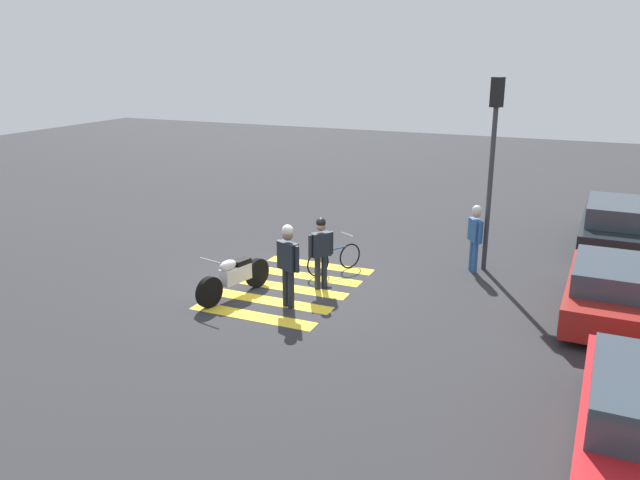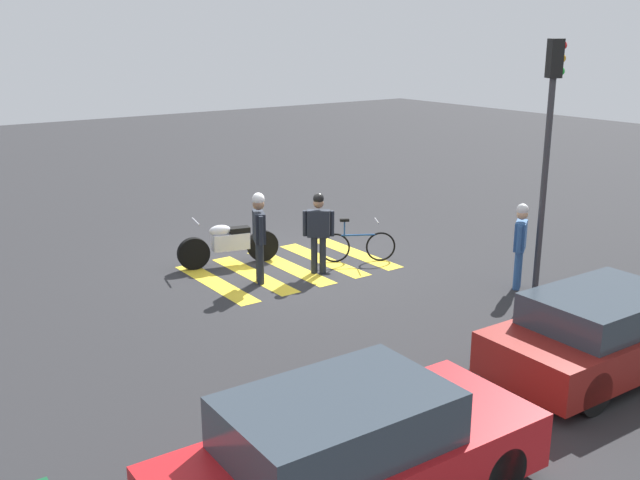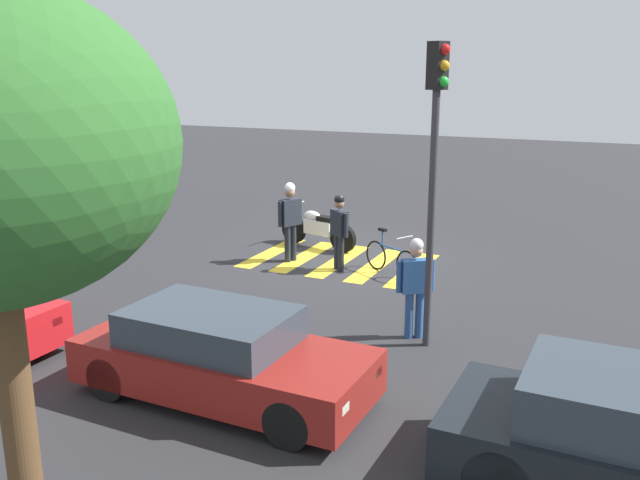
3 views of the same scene
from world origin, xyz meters
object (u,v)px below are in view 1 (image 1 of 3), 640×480
Objects in this scene: pedestrian_bystander at (475,234)px; car_black_suv at (616,225)px; leaning_bicycle at (334,258)px; officer_on_foot at (321,248)px; officer_by_motorcycle at (288,260)px; police_motorcycle at (234,277)px; traffic_light_pole at (493,145)px; car_maroon_wagon at (610,290)px.

car_black_suv is (-3.64, 3.32, -0.33)m from pedestrian_bystander.
officer_on_foot is (1.17, 0.15, 0.62)m from leaning_bicycle.
leaning_bicycle is at bearing -172.77° from officer_on_foot.
pedestrian_bystander is at bearing 140.67° from officer_by_motorcycle.
car_black_suv is at bearing 133.43° from police_motorcycle.
leaning_bicycle is 0.31× the size of traffic_light_pole.
police_motorcycle is at bearing -92.60° from officer_by_motorcycle.
traffic_light_pole is (-4.22, 4.90, 2.70)m from police_motorcycle.
police_motorcycle is at bearing -46.57° from car_black_suv.
officer_on_foot is 0.42× the size of car_maroon_wagon.
pedestrian_bystander is 0.36× the size of traffic_light_pole.
officer_by_motorcycle is at bearing -40.81° from car_black_suv.
officer_on_foot is (-1.25, 1.60, 0.52)m from police_motorcycle.
car_maroon_wagon is at bearing 54.39° from traffic_light_pole.
leaning_bicycle is 6.37m from car_maroon_wagon.
leaning_bicycle is 0.36× the size of car_maroon_wagon.
officer_on_foot is at bearing -48.93° from pedestrian_bystander.
traffic_light_pole is at bearing 141.72° from pedestrian_bystander.
officer_on_foot is at bearing -48.03° from traffic_light_pole.
pedestrian_bystander is 4.93m from car_black_suv.
pedestrian_bystander is at bearing -42.36° from car_black_suv.
pedestrian_bystander is at bearing -119.59° from car_maroon_wagon.
officer_on_foot reaches higher than police_motorcycle.
officer_by_motorcycle is 0.40× the size of car_black_suv.
police_motorcycle is at bearing -49.29° from traffic_light_pole.
police_motorcycle is 2.10m from officer_on_foot.
leaning_bicycle is 8.31m from car_black_suv.
car_black_suv is (-5.13, 6.52, 0.29)m from leaning_bicycle.
car_black_suv is 5.42m from car_maroon_wagon.
traffic_light_pole is (-1.80, 3.44, 2.81)m from leaning_bicycle.
car_maroon_wagon is (0.29, 6.36, 0.23)m from leaning_bicycle.
officer_on_foot is at bearing -81.92° from car_maroon_wagon.
police_motorcycle is 1.53m from officer_by_motorcycle.
police_motorcycle is 0.46× the size of traffic_light_pole.
car_black_suv reaches higher than police_motorcycle.
leaning_bicycle is 1.33m from officer_on_foot.
pedestrian_bystander is 0.42× the size of car_maroon_wagon.
car_maroon_wagon is (5.42, -0.17, -0.06)m from car_black_suv.
officer_on_foot is 4.94m from traffic_light_pole.
officer_by_motorcycle is 6.79m from car_maroon_wagon.
officer_by_motorcycle reaches higher than officer_on_foot.
car_black_suv is at bearing 128.20° from leaning_bicycle.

